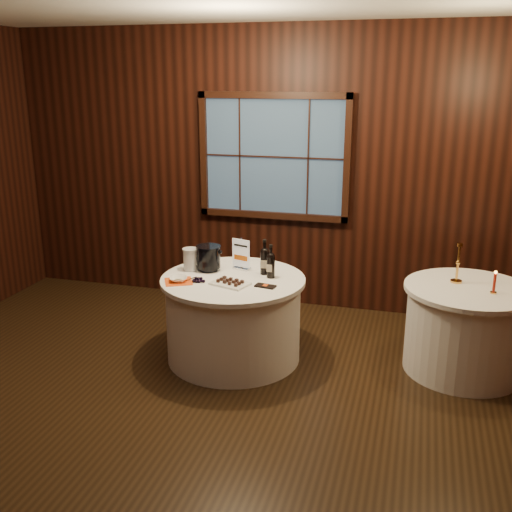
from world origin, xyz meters
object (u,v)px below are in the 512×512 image
(chocolate_plate, at_px, (230,283))
(port_bottle_right, at_px, (271,263))
(grape_bunch, at_px, (198,280))
(ice_bucket, at_px, (209,258))
(glass_pitcher, at_px, (191,259))
(sign_stand, at_px, (242,259))
(chocolate_box, at_px, (265,286))
(main_table, at_px, (233,318))
(cracker_bowl, at_px, (178,279))
(brass_candlestick, at_px, (457,268))
(red_candle, at_px, (494,284))
(port_bottle_left, at_px, (265,259))
(side_table, at_px, (465,329))

(chocolate_plate, bearing_deg, port_bottle_right, 43.58)
(grape_bunch, bearing_deg, ice_bucket, 94.04)
(ice_bucket, height_order, glass_pitcher, ice_bucket)
(chocolate_plate, bearing_deg, sign_stand, 93.53)
(glass_pitcher, bearing_deg, chocolate_box, -4.04)
(main_table, bearing_deg, cracker_bowl, -152.06)
(glass_pitcher, xyz_separation_m, brass_candlestick, (2.33, 0.30, 0.02))
(red_candle, bearing_deg, sign_stand, 178.62)
(chocolate_box, relative_size, grape_bunch, 0.98)
(chocolate_box, distance_m, grape_bunch, 0.59)
(chocolate_plate, relative_size, cracker_bowl, 2.39)
(main_table, distance_m, port_bottle_left, 0.60)
(port_bottle_left, bearing_deg, sign_stand, 157.95)
(chocolate_plate, height_order, grape_bunch, chocolate_plate)
(brass_candlestick, relative_size, red_candle, 1.80)
(cracker_bowl, bearing_deg, red_candle, 9.24)
(side_table, distance_m, chocolate_box, 1.77)
(port_bottle_left, bearing_deg, ice_bucket, 179.12)
(main_table, bearing_deg, grape_bunch, -142.96)
(side_table, relative_size, sign_stand, 3.63)
(ice_bucket, relative_size, cracker_bowl, 1.55)
(port_bottle_right, relative_size, cracker_bowl, 2.00)
(port_bottle_left, bearing_deg, glass_pitcher, -179.10)
(sign_stand, distance_m, port_bottle_right, 0.35)
(sign_stand, relative_size, brass_candlestick, 0.85)
(grape_bunch, bearing_deg, red_candle, 9.11)
(sign_stand, relative_size, port_bottle_left, 0.93)
(grape_bunch, bearing_deg, brass_candlestick, 15.53)
(main_table, distance_m, port_bottle_right, 0.61)
(main_table, relative_size, red_candle, 6.57)
(port_bottle_left, bearing_deg, cracker_bowl, -153.70)
(port_bottle_left, relative_size, glass_pitcher, 1.57)
(port_bottle_left, distance_m, red_candle, 1.94)
(brass_candlestick, bearing_deg, glass_pitcher, -172.76)
(side_table, xyz_separation_m, chocolate_box, (-1.67, -0.45, 0.39))
(side_table, height_order, grape_bunch, grape_bunch)
(sign_stand, relative_size, port_bottle_right, 0.99)
(side_table, relative_size, red_candle, 5.55)
(chocolate_plate, distance_m, chocolate_box, 0.31)
(port_bottle_left, relative_size, ice_bucket, 1.38)
(glass_pitcher, height_order, red_candle, glass_pitcher)
(sign_stand, xyz_separation_m, port_bottle_left, (0.24, -0.07, 0.04))
(side_table, relative_size, chocolate_plate, 3.01)
(port_bottle_right, height_order, cracker_bowl, port_bottle_right)
(chocolate_box, xyz_separation_m, brass_candlestick, (1.56, 0.56, 0.12))
(port_bottle_right, distance_m, chocolate_plate, 0.41)
(ice_bucket, xyz_separation_m, chocolate_plate, (0.31, -0.32, -0.10))
(chocolate_box, bearing_deg, cracker_bowl, -164.66)
(side_table, bearing_deg, red_candle, -29.89)
(port_bottle_right, height_order, grape_bunch, port_bottle_right)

